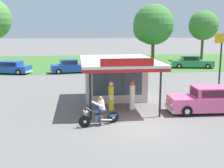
{
  "coord_description": "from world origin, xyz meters",
  "views": [
    {
      "loc": [
        -3.29,
        -14.14,
        5.07
      ],
      "look_at": [
        -0.99,
        4.65,
        1.4
      ],
      "focal_mm": 45.6,
      "sensor_mm": 36.0,
      "label": 1
    }
  ],
  "objects_px": {
    "roadside_pole_sign": "(221,54)",
    "motorcycle_with_rider": "(100,113)",
    "parked_car_back_row_left": "(139,63)",
    "parked_car_back_row_centre": "(71,67)",
    "parked_car_back_row_far_left": "(8,68)",
    "gas_pump_nearside": "(111,98)",
    "featured_classic_sedan": "(210,100)",
    "parked_car_back_row_far_right": "(192,62)",
    "gas_pump_offside": "(132,97)"
  },
  "relations": [
    {
      "from": "parked_car_back_row_left",
      "to": "roadside_pole_sign",
      "type": "xyz_separation_m",
      "value": [
        2.42,
        -16.8,
        2.53
      ]
    },
    {
      "from": "gas_pump_nearside",
      "to": "parked_car_back_row_centre",
      "type": "distance_m",
      "value": 16.7
    },
    {
      "from": "gas_pump_nearside",
      "to": "parked_car_back_row_left",
      "type": "bearing_deg",
      "value": 72.73
    },
    {
      "from": "gas_pump_nearside",
      "to": "parked_car_back_row_centre",
      "type": "xyz_separation_m",
      "value": [
        -2.77,
        16.47,
        -0.15
      ]
    },
    {
      "from": "parked_car_back_row_left",
      "to": "parked_car_back_row_far_left",
      "type": "distance_m",
      "value": 16.35
    },
    {
      "from": "motorcycle_with_rider",
      "to": "parked_car_back_row_left",
      "type": "relative_size",
      "value": 0.43
    },
    {
      "from": "motorcycle_with_rider",
      "to": "featured_classic_sedan",
      "type": "height_order",
      "value": "featured_classic_sedan"
    },
    {
      "from": "gas_pump_offside",
      "to": "parked_car_back_row_centre",
      "type": "distance_m",
      "value": 16.98
    },
    {
      "from": "gas_pump_nearside",
      "to": "parked_car_back_row_far_right",
      "type": "distance_m",
      "value": 22.92
    },
    {
      "from": "motorcycle_with_rider",
      "to": "parked_car_back_row_centre",
      "type": "height_order",
      "value": "motorcycle_with_rider"
    },
    {
      "from": "featured_classic_sedan",
      "to": "roadside_pole_sign",
      "type": "xyz_separation_m",
      "value": [
        2.51,
        3.76,
        2.51
      ]
    },
    {
      "from": "parked_car_back_row_left",
      "to": "roadside_pole_sign",
      "type": "height_order",
      "value": "roadside_pole_sign"
    },
    {
      "from": "parked_car_back_row_centre",
      "to": "parked_car_back_row_far_left",
      "type": "relative_size",
      "value": 0.93
    },
    {
      "from": "gas_pump_nearside",
      "to": "gas_pump_offside",
      "type": "height_order",
      "value": "gas_pump_offside"
    },
    {
      "from": "gas_pump_nearside",
      "to": "roadside_pole_sign",
      "type": "relative_size",
      "value": 0.4
    },
    {
      "from": "gas_pump_nearside",
      "to": "featured_classic_sedan",
      "type": "bearing_deg",
      "value": -8.71
    },
    {
      "from": "parked_car_back_row_centre",
      "to": "parked_car_back_row_left",
      "type": "bearing_deg",
      "value": 19.63
    },
    {
      "from": "featured_classic_sedan",
      "to": "gas_pump_nearside",
      "type": "bearing_deg",
      "value": 171.29
    },
    {
      "from": "parked_car_back_row_left",
      "to": "parked_car_back_row_centre",
      "type": "height_order",
      "value": "parked_car_back_row_centre"
    },
    {
      "from": "motorcycle_with_rider",
      "to": "parked_car_back_row_centre",
      "type": "xyz_separation_m",
      "value": [
        -1.86,
        18.99,
        0.05
      ]
    },
    {
      "from": "roadside_pole_sign",
      "to": "parked_car_back_row_far_left",
      "type": "bearing_deg",
      "value": 143.14
    },
    {
      "from": "parked_car_back_row_left",
      "to": "parked_car_back_row_centre",
      "type": "distance_m",
      "value": 9.42
    },
    {
      "from": "motorcycle_with_rider",
      "to": "parked_car_back_row_far_right",
      "type": "bearing_deg",
      "value": 56.93
    },
    {
      "from": "motorcycle_with_rider",
      "to": "parked_car_back_row_left",
      "type": "bearing_deg",
      "value": 72.44
    },
    {
      "from": "parked_car_back_row_far_left",
      "to": "roadside_pole_sign",
      "type": "bearing_deg",
      "value": -36.86
    },
    {
      "from": "parked_car_back_row_left",
      "to": "gas_pump_nearside",
      "type": "bearing_deg",
      "value": -107.27
    },
    {
      "from": "gas_pump_nearside",
      "to": "gas_pump_offside",
      "type": "distance_m",
      "value": 1.34
    },
    {
      "from": "parked_car_back_row_far_left",
      "to": "roadside_pole_sign",
      "type": "relative_size",
      "value": 1.18
    },
    {
      "from": "gas_pump_offside",
      "to": "roadside_pole_sign",
      "type": "bearing_deg",
      "value": 21.54
    },
    {
      "from": "parked_car_back_row_centre",
      "to": "gas_pump_offside",
      "type": "bearing_deg",
      "value": -76.02
    },
    {
      "from": "parked_car_back_row_centre",
      "to": "parked_car_back_row_far_right",
      "type": "bearing_deg",
      "value": 8.63
    },
    {
      "from": "parked_car_back_row_far_right",
      "to": "featured_classic_sedan",
      "type": "bearing_deg",
      "value": -109.49
    },
    {
      "from": "gas_pump_offside",
      "to": "roadside_pole_sign",
      "type": "height_order",
      "value": "roadside_pole_sign"
    },
    {
      "from": "parked_car_back_row_left",
      "to": "motorcycle_with_rider",
      "type": "bearing_deg",
      "value": -107.56
    },
    {
      "from": "featured_classic_sedan",
      "to": "parked_car_back_row_far_left",
      "type": "bearing_deg",
      "value": 132.21
    },
    {
      "from": "parked_car_back_row_far_left",
      "to": "roadside_pole_sign",
      "type": "xyz_separation_m",
      "value": [
        18.5,
        -13.87,
        2.57
      ]
    },
    {
      "from": "gas_pump_offside",
      "to": "parked_car_back_row_centre",
      "type": "height_order",
      "value": "gas_pump_offside"
    },
    {
      "from": "motorcycle_with_rider",
      "to": "parked_car_back_row_far_right",
      "type": "distance_m",
      "value": 25.52
    },
    {
      "from": "motorcycle_with_rider",
      "to": "parked_car_back_row_centre",
      "type": "distance_m",
      "value": 19.08
    },
    {
      "from": "parked_car_back_row_far_right",
      "to": "parked_car_back_row_left",
      "type": "bearing_deg",
      "value": 173.67
    },
    {
      "from": "motorcycle_with_rider",
      "to": "parked_car_back_row_far_left",
      "type": "xyz_separation_m",
      "value": [
        -9.07,
        19.22,
        0.02
      ]
    },
    {
      "from": "parked_car_back_row_centre",
      "to": "roadside_pole_sign",
      "type": "xyz_separation_m",
      "value": [
        11.29,
        -13.64,
        2.54
      ]
    },
    {
      "from": "motorcycle_with_rider",
      "to": "parked_car_back_row_far_right",
      "type": "xyz_separation_m",
      "value": [
        13.92,
        21.38,
        0.07
      ]
    },
    {
      "from": "gas_pump_offside",
      "to": "parked_car_back_row_far_right",
      "type": "height_order",
      "value": "gas_pump_offside"
    },
    {
      "from": "roadside_pole_sign",
      "to": "motorcycle_with_rider",
      "type": "bearing_deg",
      "value": -150.43
    },
    {
      "from": "gas_pump_nearside",
      "to": "parked_car_back_row_far_left",
      "type": "bearing_deg",
      "value": 120.84
    },
    {
      "from": "roadside_pole_sign",
      "to": "parked_car_back_row_far_right",
      "type": "bearing_deg",
      "value": 74.34
    },
    {
      "from": "gas_pump_nearside",
      "to": "motorcycle_with_rider",
      "type": "bearing_deg",
      "value": -109.82
    },
    {
      "from": "parked_car_back_row_far_left",
      "to": "parked_car_back_row_centre",
      "type": "bearing_deg",
      "value": -1.87
    },
    {
      "from": "parked_car_back_row_left",
      "to": "parked_car_back_row_centre",
      "type": "bearing_deg",
      "value": -160.37
    }
  ]
}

